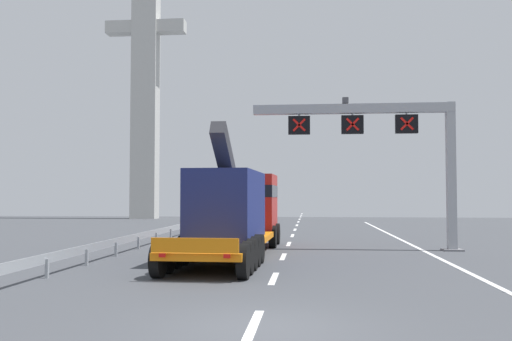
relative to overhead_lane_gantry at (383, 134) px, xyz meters
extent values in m
plane|color=#424449|center=(-4.42, -15.95, -5.52)|extent=(112.00, 112.00, 0.00)
cube|color=silver|center=(-4.62, -15.76, -5.52)|extent=(0.20, 2.60, 0.01)
cube|color=silver|center=(-4.62, -9.57, -5.52)|extent=(0.20, 2.60, 0.01)
cube|color=silver|center=(-4.62, -3.37, -5.52)|extent=(0.20, 2.60, 0.01)
cube|color=silver|center=(-4.62, 2.82, -5.52)|extent=(0.20, 2.60, 0.01)
cube|color=silver|center=(-4.62, 9.01, -5.52)|extent=(0.20, 2.60, 0.01)
cube|color=silver|center=(-4.62, 15.20, -5.52)|extent=(0.20, 2.60, 0.01)
cube|color=silver|center=(-4.62, 21.39, -5.52)|extent=(0.20, 2.60, 0.01)
cube|color=silver|center=(-4.62, 27.58, -5.52)|extent=(0.20, 2.60, 0.01)
cube|color=silver|center=(-4.62, 33.77, -5.52)|extent=(0.20, 2.60, 0.01)
cube|color=silver|center=(-4.62, 39.97, -5.52)|extent=(0.20, 2.60, 0.01)
cube|color=silver|center=(-4.62, 46.16, -5.52)|extent=(0.20, 2.60, 0.01)
cube|color=silver|center=(-4.62, 52.35, -5.52)|extent=(0.20, 2.60, 0.01)
cube|color=silver|center=(1.78, -3.95, -5.52)|extent=(0.20, 63.00, 0.01)
cube|color=#9EA0A5|center=(3.13, 0.00, -2.03)|extent=(0.40, 0.40, 6.99)
cube|color=slate|center=(3.13, 0.00, -5.48)|extent=(0.90, 0.90, 0.08)
cube|color=#9EA0A5|center=(-1.44, 0.00, 1.22)|extent=(9.54, 0.44, 0.44)
cube|color=#4C4C51|center=(-1.77, 0.00, 1.62)|extent=(0.28, 0.40, 0.28)
cube|color=black|center=(1.11, 0.00, 0.46)|extent=(1.05, 0.24, 0.89)
cube|color=#9EA0A5|center=(1.11, 0.00, 0.95)|extent=(0.08, 0.08, 0.16)
cube|color=red|center=(1.11, -0.13, 0.46)|extent=(0.63, 0.02, 0.63)
cube|color=red|center=(1.11, -0.13, 0.46)|extent=(0.63, 0.02, 0.63)
cube|color=black|center=(-1.44, 0.00, 0.46)|extent=(1.05, 0.24, 0.89)
cube|color=#9EA0A5|center=(-1.44, 0.00, 0.95)|extent=(0.08, 0.08, 0.16)
cube|color=red|center=(-1.44, -0.13, 0.46)|extent=(0.63, 0.02, 0.63)
cube|color=red|center=(-1.44, -0.13, 0.46)|extent=(0.63, 0.02, 0.63)
cube|color=black|center=(-3.99, 0.00, 0.46)|extent=(1.05, 0.24, 0.89)
cube|color=#9EA0A5|center=(-3.99, 0.00, 0.95)|extent=(0.08, 0.08, 0.16)
cube|color=red|center=(-3.99, -0.13, 0.46)|extent=(0.63, 0.02, 0.63)
cube|color=red|center=(-3.99, -0.13, 0.46)|extent=(0.63, 0.02, 0.63)
cube|color=orange|center=(-6.76, -5.31, -4.79)|extent=(3.07, 10.47, 0.24)
cube|color=orange|center=(-6.90, -10.59, -4.42)|extent=(2.66, 0.15, 0.44)
cylinder|color=black|center=(-8.23, -9.77, -4.97)|extent=(0.35, 1.11, 1.10)
cylinder|color=black|center=(-5.53, -9.84, -4.97)|extent=(0.35, 1.11, 1.10)
cylinder|color=black|center=(-8.20, -8.72, -4.97)|extent=(0.35, 1.11, 1.10)
cylinder|color=black|center=(-5.50, -8.79, -4.97)|extent=(0.35, 1.11, 1.10)
cylinder|color=black|center=(-8.18, -7.67, -4.97)|extent=(0.35, 1.11, 1.10)
cylinder|color=black|center=(-5.48, -7.74, -4.97)|extent=(0.35, 1.11, 1.10)
cylinder|color=black|center=(-8.15, -6.62, -4.97)|extent=(0.35, 1.11, 1.10)
cylinder|color=black|center=(-5.45, -6.69, -4.97)|extent=(0.35, 1.11, 1.10)
cylinder|color=black|center=(-8.12, -5.57, -4.97)|extent=(0.35, 1.11, 1.10)
cylinder|color=black|center=(-5.42, -5.64, -4.97)|extent=(0.35, 1.11, 1.10)
cube|color=red|center=(-6.58, 1.79, -3.42)|extent=(2.66, 3.27, 3.10)
cube|color=black|center=(-6.58, 1.79, -2.72)|extent=(2.69, 3.29, 0.60)
cylinder|color=black|center=(-7.84, 2.70, -4.97)|extent=(0.37, 1.11, 1.10)
cylinder|color=black|center=(-5.27, 2.64, -4.97)|extent=(0.37, 1.11, 1.10)
cylinder|color=black|center=(-7.89, 0.70, -4.97)|extent=(0.37, 1.11, 1.10)
cylinder|color=black|center=(-5.32, 0.64, -4.97)|extent=(0.37, 1.11, 1.10)
cube|color=navy|center=(-6.75, -4.91, -3.32)|extent=(2.53, 5.78, 2.70)
cube|color=#2D2D33|center=(-6.78, -5.77, -1.37)|extent=(0.64, 2.96, 2.29)
cube|color=red|center=(-7.88, -10.60, -4.72)|extent=(0.20, 0.07, 0.12)
cube|color=red|center=(-5.92, -10.65, -4.72)|extent=(0.20, 0.07, 0.12)
cube|color=#999EA3|center=(-11.74, 0.78, -4.92)|extent=(0.04, 37.46, 0.32)
cube|color=#999EA3|center=(-11.68, -10.15, -5.22)|extent=(0.10, 0.10, 0.60)
cube|color=#999EA3|center=(-11.68, -7.02, -5.22)|extent=(0.10, 0.10, 0.60)
cube|color=#999EA3|center=(-11.68, -3.90, -5.22)|extent=(0.10, 0.10, 0.60)
cube|color=#999EA3|center=(-11.68, -0.78, -5.22)|extent=(0.10, 0.10, 0.60)
cube|color=#999EA3|center=(-11.68, 2.34, -5.22)|extent=(0.10, 0.10, 0.60)
cube|color=#999EA3|center=(-11.68, 5.46, -5.22)|extent=(0.10, 0.10, 0.60)
cube|color=#999EA3|center=(-11.68, 8.58, -5.22)|extent=(0.10, 0.10, 0.60)
cube|color=#999EA3|center=(-11.68, 11.70, -5.22)|extent=(0.10, 0.10, 0.60)
cube|color=#999EA3|center=(-11.68, 14.83, -5.22)|extent=(0.10, 0.10, 0.60)
cube|color=#999EA3|center=(-11.68, 17.95, -5.22)|extent=(0.10, 0.10, 0.60)
cube|color=#B7B7B2|center=(-21.85, 33.82, 11.83)|extent=(2.80, 2.00, 34.71)
cube|color=#B7B7B2|center=(-21.85, 33.82, 16.00)|extent=(9.00, 1.60, 1.40)
camera|label=1|loc=(-3.48, -27.01, -2.94)|focal=39.25mm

